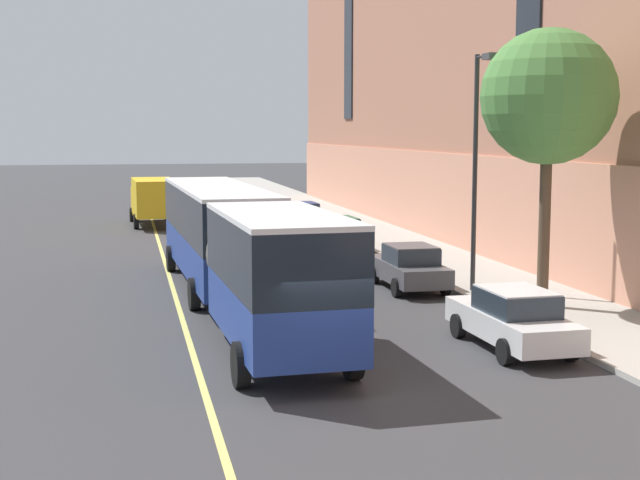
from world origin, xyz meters
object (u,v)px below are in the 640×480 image
parked_car_white_4 (513,319)px  street_tree_mid_block (548,98)px  box_truck (153,198)px  parked_car_navy_2 (302,216)px  city_bus (235,242)px  street_lamp (478,150)px  parked_car_darkgray_0 (409,267)px  parked_car_green_3 (337,234)px

parked_car_white_4 → street_tree_mid_block: size_ratio=0.56×
parked_car_white_4 → street_tree_mid_block: (2.92, 4.28, 5.64)m
parked_car_white_4 → box_truck: (-7.89, 31.47, 0.81)m
box_truck → parked_car_white_4: bearing=-75.9°
parked_car_navy_2 → street_tree_mid_block: (2.92, -23.08, 5.63)m
parked_car_navy_2 → city_bus: bearing=-106.5°
city_bus → street_lamp: street_lamp is taller
parked_car_darkgray_0 → parked_car_white_4: bearing=-90.6°
box_truck → street_lamp: (9.78, -24.38, 3.24)m
box_truck → street_lamp: 26.47m
parked_car_green_3 → parked_car_white_4: same height
parked_car_white_4 → street_tree_mid_block: 7.65m
parked_car_navy_2 → box_truck: size_ratio=0.65×
parked_car_green_3 → box_truck: (-7.86, 12.63, 0.81)m
parked_car_navy_2 → parked_car_white_4: 27.36m
parked_car_navy_2 → street_lamp: bearing=-84.7°
parked_car_navy_2 → parked_car_green_3: same height
city_bus → parked_car_navy_2: size_ratio=4.27×
parked_car_white_4 → street_lamp: 8.37m
street_tree_mid_block → street_lamp: street_tree_mid_block is taller
city_bus → parked_car_green_3: (6.14, 12.29, -1.29)m
parked_car_white_4 → parked_car_darkgray_0: bearing=89.4°
parked_car_green_3 → street_lamp: size_ratio=0.60×
city_bus → box_truck: (-1.72, 24.91, -0.48)m
parked_car_green_3 → box_truck: size_ratio=0.66×
parked_car_darkgray_0 → parked_car_white_4: (-0.10, -8.65, 0.00)m
parked_car_navy_2 → street_lamp: 20.76m
street_lamp → parked_car_darkgray_0: bearing=138.9°
parked_car_white_4 → city_bus: bearing=133.3°
parked_car_green_3 → street_lamp: bearing=-80.7°
city_bus → parked_car_darkgray_0: city_bus is taller
street_tree_mid_block → parked_car_white_4: bearing=-124.3°
parked_car_navy_2 → box_truck: (-7.89, 4.11, 0.81)m
parked_car_darkgray_0 → street_lamp: size_ratio=0.56×
box_truck → city_bus: bearing=-86.1°
city_bus → box_truck: size_ratio=2.78×
parked_car_darkgray_0 → parked_car_green_3: bearing=90.7°
parked_car_darkgray_0 → parked_car_navy_2: (-0.10, 18.72, 0.00)m
parked_car_darkgray_0 → street_lamp: (1.79, -1.56, 4.05)m
parked_car_white_4 → box_truck: size_ratio=0.65×
parked_car_green_3 → city_bus: bearing=-116.5°
parked_car_darkgray_0 → parked_car_navy_2: bearing=90.3°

